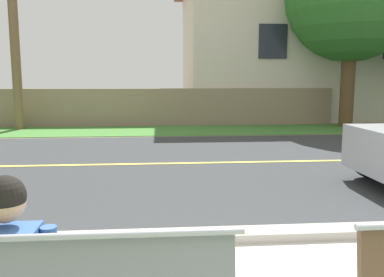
% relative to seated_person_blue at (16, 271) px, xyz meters
% --- Properties ---
extents(ground_plane, '(140.00, 140.00, 0.00)m').
position_rel_seated_person_blue_xyz_m(ground_plane, '(1.54, 7.61, -0.68)').
color(ground_plane, '#665B4C').
extents(curb_edge, '(44.00, 0.30, 0.11)m').
position_rel_seated_person_blue_xyz_m(curb_edge, '(1.54, 1.96, -0.62)').
color(curb_edge, '#ADA89E').
rests_on(curb_edge, ground_plane).
extents(street_asphalt, '(52.00, 8.00, 0.01)m').
position_rel_seated_person_blue_xyz_m(street_asphalt, '(1.54, 6.11, -0.67)').
color(street_asphalt, '#383A3D').
rests_on(street_asphalt, ground_plane).
extents(road_centre_line, '(48.00, 0.14, 0.01)m').
position_rel_seated_person_blue_xyz_m(road_centre_line, '(1.54, 6.11, -0.67)').
color(road_centre_line, '#E0CC4C').
rests_on(road_centre_line, ground_plane).
extents(far_verge_grass, '(48.00, 2.80, 0.02)m').
position_rel_seated_person_blue_xyz_m(far_verge_grass, '(1.54, 11.71, -0.67)').
color(far_verge_grass, '#478438').
rests_on(far_verge_grass, ground_plane).
extents(seated_person_blue, '(0.52, 0.68, 1.25)m').
position_rel_seated_person_blue_xyz_m(seated_person_blue, '(0.00, 0.00, 0.00)').
color(seated_person_blue, black).
rests_on(seated_person_blue, ground_plane).
extents(garden_wall, '(13.00, 0.36, 1.40)m').
position_rel_seated_person_blue_xyz_m(garden_wall, '(1.09, 13.42, 0.02)').
color(garden_wall, gray).
rests_on(garden_wall, ground_plane).
extents(house_across_street, '(11.97, 6.91, 6.38)m').
position_rel_seated_person_blue_xyz_m(house_across_street, '(7.73, 16.62, 2.56)').
color(house_across_street, beige).
rests_on(house_across_street, ground_plane).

